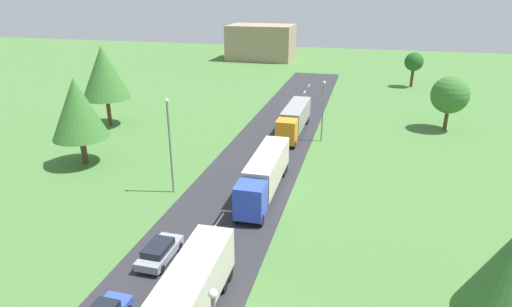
{
  "coord_description": "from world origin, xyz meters",
  "views": [
    {
      "loc": [
        11.1,
        -4.53,
        18.65
      ],
      "look_at": [
        0.97,
        34.74,
        2.92
      ],
      "focal_mm": 30.31,
      "sensor_mm": 36.0,
      "label": 1
    }
  ],
  "objects_px": {
    "truck_lead": "(183,304)",
    "tree_elm": "(450,95)",
    "tree_birch": "(77,109)",
    "tree_oak": "(104,73)",
    "truck_third": "(294,118)",
    "lamppost_second": "(170,142)",
    "lamppost_third": "(323,108)",
    "car_third": "(159,251)",
    "tree_ash": "(414,62)",
    "distant_building": "(261,42)",
    "truck_second": "(265,173)"
  },
  "relations": [
    {
      "from": "truck_third",
      "to": "tree_oak",
      "type": "relative_size",
      "value": 1.16
    },
    {
      "from": "car_third",
      "to": "tree_oak",
      "type": "height_order",
      "value": "tree_oak"
    },
    {
      "from": "truck_third",
      "to": "tree_ash",
      "type": "relative_size",
      "value": 1.93
    },
    {
      "from": "lamppost_third",
      "to": "truck_second",
      "type": "bearing_deg",
      "value": -102.11
    },
    {
      "from": "lamppost_second",
      "to": "distant_building",
      "type": "relative_size",
      "value": 0.54
    },
    {
      "from": "truck_second",
      "to": "tree_elm",
      "type": "distance_m",
      "value": 32.46
    },
    {
      "from": "truck_lead",
      "to": "truck_third",
      "type": "bearing_deg",
      "value": 90.24
    },
    {
      "from": "lamppost_second",
      "to": "distant_building",
      "type": "height_order",
      "value": "lamppost_second"
    },
    {
      "from": "car_third",
      "to": "truck_third",
      "type": "bearing_deg",
      "value": 81.93
    },
    {
      "from": "lamppost_second",
      "to": "tree_ash",
      "type": "xyz_separation_m",
      "value": [
        25.83,
        55.21,
        -0.24
      ]
    },
    {
      "from": "truck_lead",
      "to": "car_third",
      "type": "bearing_deg",
      "value": 126.73
    },
    {
      "from": "car_third",
      "to": "lamppost_third",
      "type": "bearing_deg",
      "value": 73.97
    },
    {
      "from": "lamppost_second",
      "to": "lamppost_third",
      "type": "distance_m",
      "value": 22.18
    },
    {
      "from": "truck_second",
      "to": "lamppost_third",
      "type": "relative_size",
      "value": 1.68
    },
    {
      "from": "truck_second",
      "to": "tree_elm",
      "type": "xyz_separation_m",
      "value": [
        19.7,
        25.65,
        2.76
      ]
    },
    {
      "from": "truck_lead",
      "to": "tree_ash",
      "type": "height_order",
      "value": "tree_ash"
    },
    {
      "from": "lamppost_second",
      "to": "tree_elm",
      "type": "distance_m",
      "value": 39.53
    },
    {
      "from": "tree_elm",
      "to": "tree_oak",
      "type": "bearing_deg",
      "value": -167.94
    },
    {
      "from": "tree_birch",
      "to": "distant_building",
      "type": "height_order",
      "value": "tree_birch"
    },
    {
      "from": "lamppost_third",
      "to": "tree_birch",
      "type": "xyz_separation_m",
      "value": [
        -24.87,
        -14.28,
        2.01
      ]
    },
    {
      "from": "truck_lead",
      "to": "tree_elm",
      "type": "bearing_deg",
      "value": 65.83
    },
    {
      "from": "truck_second",
      "to": "lamppost_second",
      "type": "height_order",
      "value": "lamppost_second"
    },
    {
      "from": "truck_second",
      "to": "car_third",
      "type": "bearing_deg",
      "value": -110.97
    },
    {
      "from": "truck_lead",
      "to": "lamppost_second",
      "type": "relative_size",
      "value": 1.31
    },
    {
      "from": "tree_birch",
      "to": "distant_building",
      "type": "bearing_deg",
      "value": 88.93
    },
    {
      "from": "car_third",
      "to": "lamppost_third",
      "type": "xyz_separation_m",
      "value": [
        8.38,
        29.17,
        3.57
      ]
    },
    {
      "from": "truck_third",
      "to": "tree_elm",
      "type": "relative_size",
      "value": 1.75
    },
    {
      "from": "lamppost_third",
      "to": "tree_ash",
      "type": "relative_size",
      "value": 1.15
    },
    {
      "from": "tree_birch",
      "to": "tree_oak",
      "type": "bearing_deg",
      "value": 111.24
    },
    {
      "from": "lamppost_second",
      "to": "tree_birch",
      "type": "distance_m",
      "value": 13.42
    },
    {
      "from": "truck_second",
      "to": "distant_building",
      "type": "relative_size",
      "value": 0.76
    },
    {
      "from": "truck_lead",
      "to": "truck_third",
      "type": "relative_size",
      "value": 0.93
    },
    {
      "from": "tree_oak",
      "to": "tree_birch",
      "type": "relative_size",
      "value": 1.16
    },
    {
      "from": "car_third",
      "to": "tree_ash",
      "type": "bearing_deg",
      "value": 71.52
    },
    {
      "from": "tree_ash",
      "to": "truck_second",
      "type": "bearing_deg",
      "value": -107.89
    },
    {
      "from": "lamppost_second",
      "to": "tree_oak",
      "type": "distance_m",
      "value": 25.29
    },
    {
      "from": "tree_elm",
      "to": "truck_lead",
      "type": "bearing_deg",
      "value": -114.17
    },
    {
      "from": "truck_third",
      "to": "truck_second",
      "type": "bearing_deg",
      "value": -88.84
    },
    {
      "from": "truck_lead",
      "to": "lamppost_second",
      "type": "height_order",
      "value": "lamppost_second"
    },
    {
      "from": "truck_third",
      "to": "tree_elm",
      "type": "distance_m",
      "value": 21.41
    },
    {
      "from": "lamppost_third",
      "to": "truck_third",
      "type": "bearing_deg",
      "value": 151.27
    },
    {
      "from": "tree_birch",
      "to": "distant_building",
      "type": "distance_m",
      "value": 77.05
    },
    {
      "from": "lamppost_third",
      "to": "tree_elm",
      "type": "bearing_deg",
      "value": 29.29
    },
    {
      "from": "car_third",
      "to": "tree_elm",
      "type": "distance_m",
      "value": 45.6
    },
    {
      "from": "truck_lead",
      "to": "tree_elm",
      "type": "height_order",
      "value": "tree_elm"
    },
    {
      "from": "lamppost_second",
      "to": "tree_ash",
      "type": "height_order",
      "value": "lamppost_second"
    },
    {
      "from": "truck_lead",
      "to": "car_third",
      "type": "relative_size",
      "value": 2.81
    },
    {
      "from": "tree_oak",
      "to": "tree_ash",
      "type": "relative_size",
      "value": 1.66
    },
    {
      "from": "tree_ash",
      "to": "tree_oak",
      "type": "bearing_deg",
      "value": -139.38
    },
    {
      "from": "tree_birch",
      "to": "tree_ash",
      "type": "bearing_deg",
      "value": 52.93
    }
  ]
}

